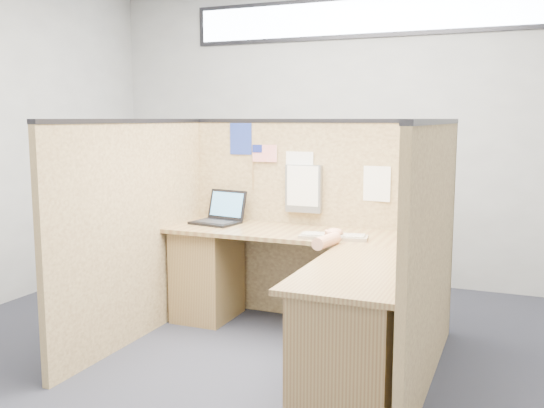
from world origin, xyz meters
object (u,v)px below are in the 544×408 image
at_px(laptop, 219,215).
at_px(keyboard, 334,236).
at_px(l_desk, 305,295).
at_px(mouse, 334,236).

distance_m(laptop, keyboard, 1.04).
bearing_deg(l_desk, laptop, 150.29).
bearing_deg(laptop, l_desk, -19.77).
xyz_separation_m(laptop, keyboard, (1.01, -0.27, -0.05)).
bearing_deg(keyboard, mouse, -76.36).
distance_m(l_desk, keyboard, 0.44).
bearing_deg(l_desk, keyboard, 64.01).
bearing_deg(keyboard, l_desk, -124.07).
bearing_deg(keyboard, laptop, 156.99).
bearing_deg(mouse, laptop, 162.79).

